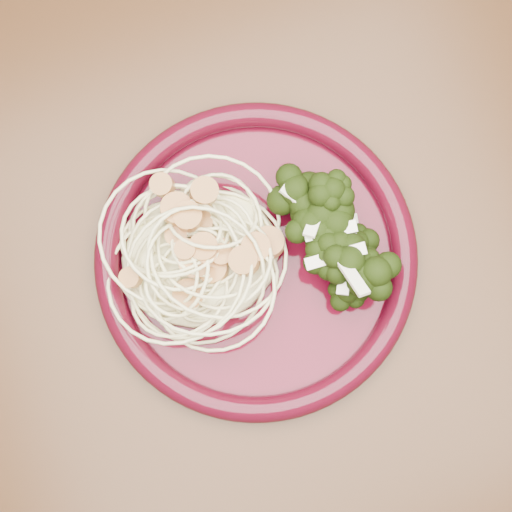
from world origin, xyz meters
name	(u,v)px	position (x,y,z in m)	size (l,w,h in m)	color
dining_table	(285,240)	(0.00, 0.00, 0.65)	(1.20, 0.80, 0.75)	#472814
dinner_plate	(256,258)	(-0.04, -0.02, 0.76)	(0.35, 0.35, 0.02)	#450614
spaghetti_pile	(199,255)	(-0.08, -0.01, 0.77)	(0.13, 0.12, 0.03)	#EFE9A7
scallop_cluster	(196,248)	(-0.08, -0.01, 0.81)	(0.12, 0.12, 0.04)	#C08142
broccoli_pile	(327,255)	(0.01, -0.04, 0.78)	(0.09, 0.15, 0.05)	black
onion_garnish	(331,248)	(0.01, -0.04, 0.81)	(0.06, 0.10, 0.05)	white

